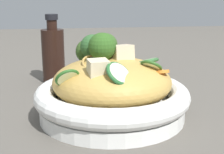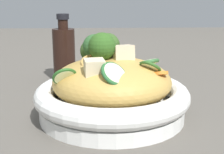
{
  "view_description": "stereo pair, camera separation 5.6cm",
  "coord_description": "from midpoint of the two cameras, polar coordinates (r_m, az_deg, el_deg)",
  "views": [
    {
      "loc": [
        0.08,
        0.54,
        0.21
      ],
      "look_at": [
        0.0,
        0.0,
        0.07
      ],
      "focal_mm": 51.63,
      "sensor_mm": 36.0,
      "label": 1
    },
    {
      "loc": [
        0.02,
        0.54,
        0.21
      ],
      "look_at": [
        0.0,
        0.0,
        0.07
      ],
      "focal_mm": 51.63,
      "sensor_mm": 36.0,
      "label": 2
    }
  ],
  "objects": [
    {
      "name": "ground_plane",
      "position": [
        0.58,
        -2.77,
        -7.0
      ],
      "size": [
        3.0,
        3.0,
        0.0
      ],
      "primitive_type": "plane",
      "color": "#534E48"
    },
    {
      "name": "broccoli_florets",
      "position": [
        0.59,
        -5.5,
        5.06
      ],
      "size": [
        0.09,
        0.15,
        0.07
      ],
      "color": "#8CB16E",
      "rests_on": "serving_bowl"
    },
    {
      "name": "soy_sauce_bottle",
      "position": [
        0.8,
        -12.35,
        3.96
      ],
      "size": [
        0.05,
        0.05,
        0.17
      ],
      "color": "black",
      "rests_on": "ground_plane"
    },
    {
      "name": "chicken_chunks",
      "position": [
        0.53,
        -2.83,
        3.08
      ],
      "size": [
        0.09,
        0.1,
        0.04
      ],
      "color": "beige",
      "rests_on": "serving_bowl"
    },
    {
      "name": "serving_bowl",
      "position": [
        0.57,
        -2.81,
        -4.21
      ],
      "size": [
        0.27,
        0.27,
        0.06
      ],
      "color": "white",
      "rests_on": "ground_plane"
    },
    {
      "name": "zucchini_slices",
      "position": [
        0.51,
        -1.36,
        1.22
      ],
      "size": [
        0.19,
        0.12,
        0.04
      ],
      "color": "beige",
      "rests_on": "serving_bowl"
    },
    {
      "name": "carrot_coins",
      "position": [
        0.59,
        -1.14,
        2.99
      ],
      "size": [
        0.13,
        0.14,
        0.03
      ],
      "color": "orange",
      "rests_on": "serving_bowl"
    },
    {
      "name": "noodle_heap",
      "position": [
        0.56,
        -2.86,
        -0.81
      ],
      "size": [
        0.21,
        0.21,
        0.09
      ],
      "color": "#B58F45",
      "rests_on": "serving_bowl"
    }
  ]
}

